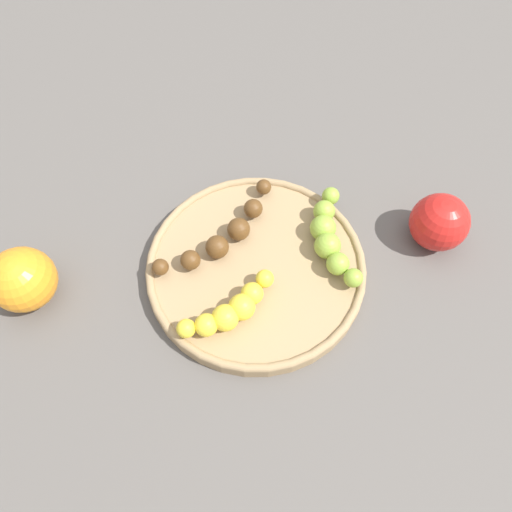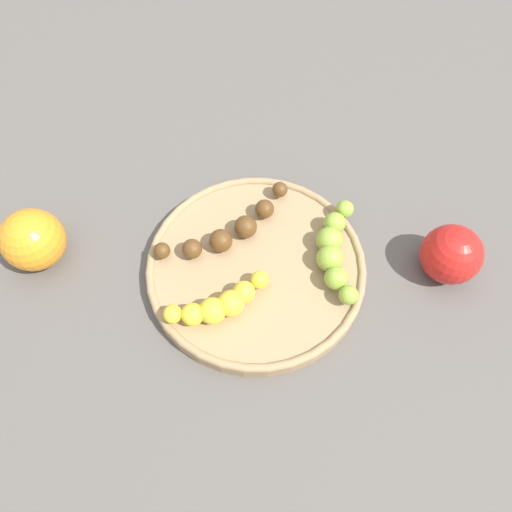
# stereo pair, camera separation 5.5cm
# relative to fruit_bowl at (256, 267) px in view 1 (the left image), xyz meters

# --- Properties ---
(ground_plane) EXTENTS (2.40, 2.40, 0.00)m
(ground_plane) POSITION_rel_fruit_bowl_xyz_m (0.00, 0.00, -0.01)
(ground_plane) COLOR #56514C
(fruit_bowl) EXTENTS (0.27, 0.27, 0.02)m
(fruit_bowl) POSITION_rel_fruit_bowl_xyz_m (0.00, 0.00, 0.00)
(fruit_bowl) COLOR #A08259
(fruit_bowl) RESTS_ON ground_plane
(banana_overripe) EXTENTS (0.13, 0.15, 0.03)m
(banana_overripe) POSITION_rel_fruit_bowl_xyz_m (-0.04, 0.03, 0.02)
(banana_overripe) COLOR #593819
(banana_overripe) RESTS_ON fruit_bowl
(banana_yellow) EXTENTS (0.10, 0.09, 0.03)m
(banana_yellow) POSITION_rel_fruit_bowl_xyz_m (-0.02, -0.07, 0.02)
(banana_yellow) COLOR yellow
(banana_yellow) RESTS_ON fruit_bowl
(banana_green) EXTENTS (0.06, 0.14, 0.03)m
(banana_green) POSITION_rel_fruit_bowl_xyz_m (0.09, 0.04, 0.02)
(banana_green) COLOR #8CAD38
(banana_green) RESTS_ON fruit_bowl
(orange_fruit) EXTENTS (0.08, 0.08, 0.08)m
(orange_fruit) POSITION_rel_fruit_bowl_xyz_m (-0.26, -0.06, 0.03)
(orange_fruit) COLOR orange
(orange_fruit) RESTS_ON ground_plane
(apple_red) EXTENTS (0.07, 0.07, 0.07)m
(apple_red) POSITION_rel_fruit_bowl_xyz_m (0.22, 0.07, 0.02)
(apple_red) COLOR red
(apple_red) RESTS_ON ground_plane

